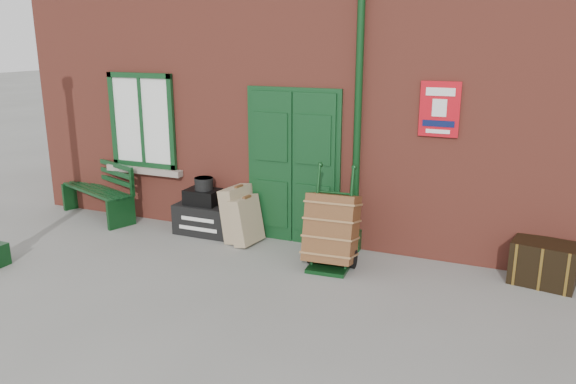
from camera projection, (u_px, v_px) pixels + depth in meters
The scene contains 10 objects.
ground at pixel (270, 281), 6.97m from camera, with size 80.00×80.00×0.00m, color gray.
station_building at pixel (355, 84), 9.50m from camera, with size 10.30×4.30×4.36m.
bench at pixel (100, 188), 9.40m from camera, with size 1.65×1.02×0.98m.
houdini_trunk at pixel (206, 219), 8.64m from camera, with size 0.93×0.51×0.46m, color black.
strongbox at pixel (203, 197), 8.56m from camera, with size 0.51×0.37×0.23m, color black.
hatbox at pixel (204, 184), 8.50m from camera, with size 0.28×0.28×0.19m, color black.
suitcase_back at pixel (238, 213), 8.31m from camera, with size 0.23×0.57×0.79m, color tan.
suitcase_front at pixel (246, 220), 8.17m from camera, with size 0.20×0.51×0.68m, color tan.
porter_trolley at pixel (332, 230), 7.30m from camera, with size 0.68×0.73×1.32m.
dark_trunk at pixel (544, 263), 6.84m from camera, with size 0.74×0.48×0.53m, color black.
Camera 1 is at (2.70, -5.83, 2.92)m, focal length 35.00 mm.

